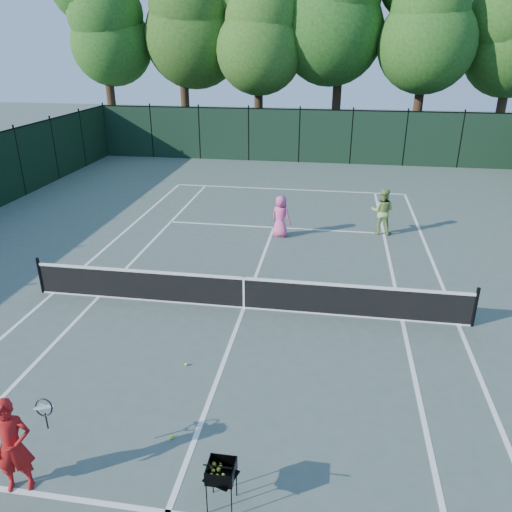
# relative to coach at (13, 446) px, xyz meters

# --- Properties ---
(ground) EXTENTS (90.00, 90.00, 0.00)m
(ground) POSITION_rel_coach_xyz_m (2.44, 6.30, -0.83)
(ground) COLOR #49594F
(ground) RESTS_ON ground
(sideline_doubles_left) EXTENTS (0.10, 23.77, 0.01)m
(sideline_doubles_left) POSITION_rel_coach_xyz_m (-3.04, 6.30, -0.83)
(sideline_doubles_left) COLOR white
(sideline_doubles_left) RESTS_ON ground
(sideline_doubles_right) EXTENTS (0.10, 23.77, 0.01)m
(sideline_doubles_right) POSITION_rel_coach_xyz_m (7.93, 6.30, -0.83)
(sideline_doubles_right) COLOR white
(sideline_doubles_right) RESTS_ON ground
(sideline_singles_left) EXTENTS (0.10, 23.77, 0.01)m
(sideline_singles_left) POSITION_rel_coach_xyz_m (-1.67, 6.30, -0.83)
(sideline_singles_left) COLOR white
(sideline_singles_left) RESTS_ON ground
(sideline_singles_right) EXTENTS (0.10, 23.77, 0.01)m
(sideline_singles_right) POSITION_rel_coach_xyz_m (6.56, 6.30, -0.83)
(sideline_singles_right) COLOR white
(sideline_singles_right) RESTS_ON ground
(baseline_far) EXTENTS (10.97, 0.10, 0.01)m
(baseline_far) POSITION_rel_coach_xyz_m (2.44, 18.18, -0.83)
(baseline_far) COLOR white
(baseline_far) RESTS_ON ground
(service_line_far) EXTENTS (8.23, 0.10, 0.01)m
(service_line_far) POSITION_rel_coach_xyz_m (2.44, 12.70, -0.83)
(service_line_far) COLOR white
(service_line_far) RESTS_ON ground
(center_service_line) EXTENTS (0.10, 12.80, 0.01)m
(center_service_line) POSITION_rel_coach_xyz_m (2.44, 6.30, -0.83)
(center_service_line) COLOR white
(center_service_line) RESTS_ON ground
(tennis_net) EXTENTS (11.69, 0.09, 1.06)m
(tennis_net) POSITION_rel_coach_xyz_m (2.44, 6.30, -0.36)
(tennis_net) COLOR black
(tennis_net) RESTS_ON ground
(fence_far) EXTENTS (24.00, 0.05, 3.00)m
(fence_far) POSITION_rel_coach_xyz_m (2.44, 24.30, 0.67)
(fence_far) COLOR black
(fence_far) RESTS_ON ground
(tree_0) EXTENTS (6.40, 6.40, 13.14)m
(tree_0) POSITION_rel_coach_xyz_m (-10.56, 27.80, 7.32)
(tree_0) COLOR black
(tree_0) RESTS_ON ground
(tree_1) EXTENTS (6.80, 6.80, 13.98)m
(tree_1) POSITION_rel_coach_xyz_m (-5.56, 28.30, 7.86)
(tree_1) COLOR black
(tree_1) RESTS_ON ground
(tree_2) EXTENTS (6.00, 6.00, 12.40)m
(tree_2) POSITION_rel_coach_xyz_m (-0.56, 28.10, 6.89)
(tree_2) COLOR black
(tree_2) RESTS_ON ground
(tree_4) EXTENTS (6.20, 6.20, 12.97)m
(tree_4) POSITION_rel_coach_xyz_m (9.44, 27.90, 7.31)
(tree_4) COLOR black
(tree_4) RESTS_ON ground
(coach) EXTENTS (0.81, 0.82, 1.66)m
(coach) POSITION_rel_coach_xyz_m (0.00, 0.00, 0.00)
(coach) COLOR #A51213
(coach) RESTS_ON ground
(player_pink) EXTENTS (0.87, 0.74, 1.52)m
(player_pink) POSITION_rel_coach_xyz_m (2.79, 11.82, -0.07)
(player_pink) COLOR #EC5397
(player_pink) RESTS_ON ground
(player_green) EXTENTS (0.92, 0.77, 1.70)m
(player_green) POSITION_rel_coach_xyz_m (6.42, 12.71, 0.02)
(player_green) COLOR #8CAD56
(player_green) RESTS_ON ground
(ball_hopper) EXTENTS (0.53, 0.53, 0.80)m
(ball_hopper) POSITION_rel_coach_xyz_m (3.23, 0.18, -0.17)
(ball_hopper) COLOR black
(ball_hopper) RESTS_ON ground
(loose_ball_near_cart) EXTENTS (0.07, 0.07, 0.07)m
(loose_ball_near_cart) POSITION_rel_coach_xyz_m (2.03, 1.38, -0.80)
(loose_ball_near_cart) COLOR #D0EC30
(loose_ball_near_cart) RESTS_ON ground
(loose_ball_midcourt) EXTENTS (0.07, 0.07, 0.07)m
(loose_ball_midcourt) POSITION_rel_coach_xyz_m (1.66, 3.55, -0.80)
(loose_ball_midcourt) COLOR #ECF431
(loose_ball_midcourt) RESTS_ON ground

